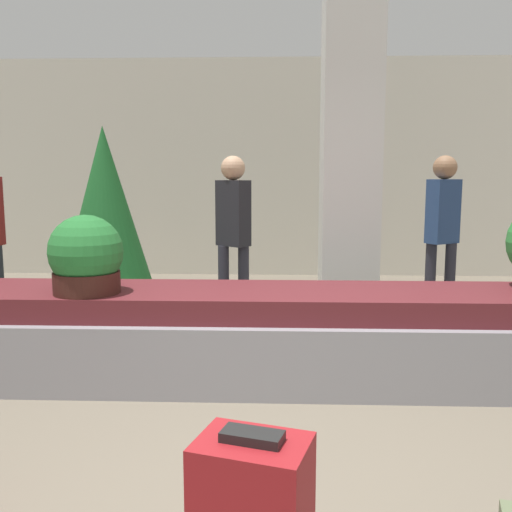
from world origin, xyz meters
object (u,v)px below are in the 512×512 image
traveler_0 (233,225)px  decorated_tree (106,217)px  traveler_1 (442,223)px  pillar (350,165)px  potted_plant_0 (86,258)px

traveler_0 → decorated_tree: decorated_tree is taller
traveler_1 → decorated_tree: size_ratio=0.85×
pillar → decorated_tree: pillar is taller
traveler_1 → decorated_tree: bearing=-30.2°
potted_plant_0 → traveler_0: size_ratio=0.33×
potted_plant_0 → traveler_0: traveler_0 is taller
pillar → decorated_tree: 2.51m
traveler_1 → decorated_tree: 3.44m
pillar → traveler_1: pillar is taller
potted_plant_0 → traveler_1: 3.59m
decorated_tree → traveler_1: bearing=1.7°
decorated_tree → pillar: bearing=-2.9°
potted_plant_0 → decorated_tree: 1.87m
potted_plant_0 → traveler_0: bearing=61.0°
traveler_0 → decorated_tree: bearing=-147.8°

